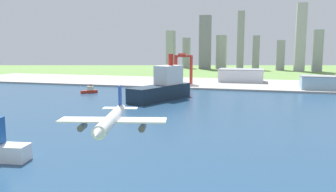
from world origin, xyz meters
name	(u,v)px	position (x,y,z in m)	size (l,w,h in m)	color
ground_plane	(204,107)	(0.00, 300.00, 0.00)	(2400.00, 2400.00, 0.00)	#638A45
water_bay	(191,120)	(0.00, 240.00, 0.07)	(840.00, 360.00, 0.15)	navy
industrial_pier	(225,84)	(0.00, 490.00, 1.25)	(840.00, 140.00, 2.50)	#A09F9A
airplane_landing	(111,120)	(4.10, 88.48, 31.93)	(36.56, 40.38, 13.16)	silver
tugboat_small	(90,91)	(-146.54, 354.46, 3.09)	(17.29, 16.39, 10.75)	#B22D1E
cargo_ship	(163,87)	(-48.81, 330.02, 12.97)	(49.86, 81.79, 47.24)	#192838
port_crane_red	(183,62)	(-55.49, 456.85, 33.20)	(24.39, 35.25, 43.43)	#B72D23
warehouse_main	(241,75)	(20.52, 516.19, 12.01)	(66.00, 41.73, 18.98)	silver
warehouse_annex	(317,82)	(117.89, 448.22, 10.86)	(39.88, 30.19, 16.67)	#99BCD1
distant_skyline	(241,46)	(1.48, 816.97, 54.44)	(351.06, 73.17, 147.06)	#9A9CA0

